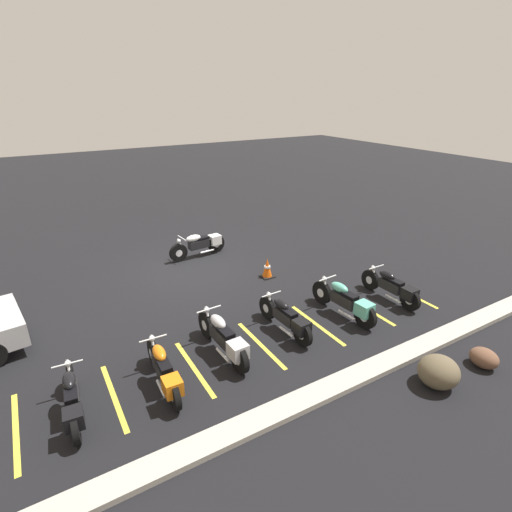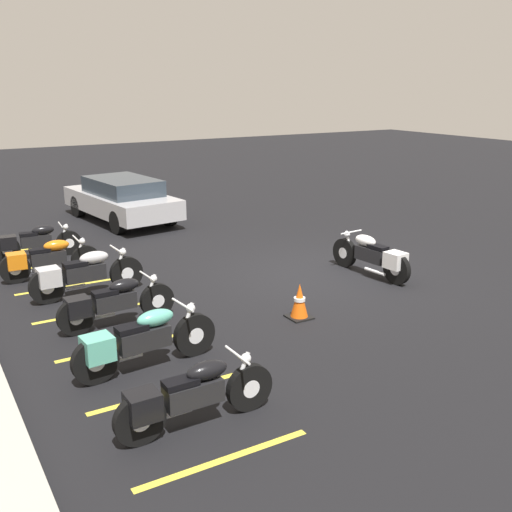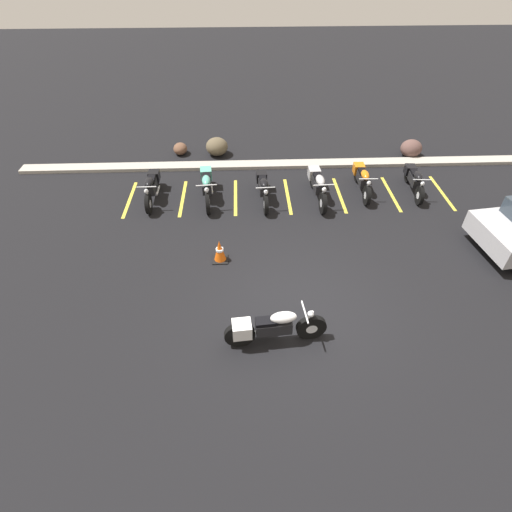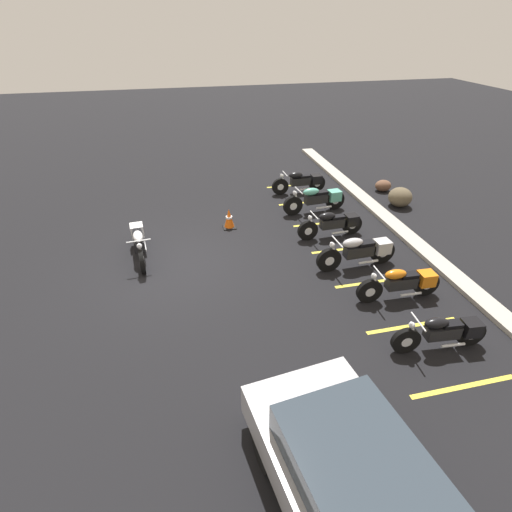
{
  "view_description": "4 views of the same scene",
  "coord_description": "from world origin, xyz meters",
  "views": [
    {
      "loc": [
        4.25,
        11.48,
        5.55
      ],
      "look_at": [
        -1.37,
        1.98,
        0.89
      ],
      "focal_mm": 28.0,
      "sensor_mm": 36.0,
      "label": 1
    },
    {
      "loc": [
        -9.85,
        7.4,
        3.94
      ],
      "look_at": [
        0.09,
        1.5,
        0.58
      ],
      "focal_mm": 42.0,
      "sensor_mm": 36.0,
      "label": 2
    },
    {
      "loc": [
        -1.27,
        -6.08,
        6.88
      ],
      "look_at": [
        -0.99,
        1.0,
        0.78
      ],
      "focal_mm": 28.0,
      "sensor_mm": 36.0,
      "label": 3
    },
    {
      "loc": [
        9.12,
        0.1,
        5.71
      ],
      "look_at": [
        0.65,
        2.06,
        0.41
      ],
      "focal_mm": 28.0,
      "sensor_mm": 36.0,
      "label": 4
    }
  ],
  "objects": [
    {
      "name": "parked_bike_1",
      "position": [
        -2.37,
        4.87,
        0.46
      ],
      "size": [
        0.61,
        2.19,
        0.86
      ],
      "rotation": [
        0.0,
        0.0,
        -1.49
      ],
      "color": "black",
      "rests_on": "ground"
    },
    {
      "name": "landscape_rock_0",
      "position": [
        -2.17,
        7.8,
        0.33
      ],
      "size": [
        1.05,
        1.04,
        0.65
      ],
      "primitive_type": "ellipsoid",
      "rotation": [
        0.0,
        0.0,
        2.76
      ],
      "color": "brown",
      "rests_on": "ground"
    },
    {
      "name": "stall_line_3",
      "position": [
        0.19,
        4.82,
        0.0
      ],
      "size": [
        0.1,
        2.1,
        0.0
      ],
      "primitive_type": "cube",
      "color": "gold",
      "rests_on": "ground"
    },
    {
      "name": "stall_line_4",
      "position": [
        1.86,
        4.82,
        0.0
      ],
      "size": [
        0.1,
        2.1,
        0.0
      ],
      "primitive_type": "cube",
      "color": "gold",
      "rests_on": "ground"
    },
    {
      "name": "parked_bike_5",
      "position": [
        4.25,
        5.01,
        0.41
      ],
      "size": [
        0.55,
        1.95,
        0.77
      ],
      "rotation": [
        0.0,
        0.0,
        -1.65
      ],
      "color": "black",
      "rests_on": "ground"
    },
    {
      "name": "stall_line_6",
      "position": [
        5.21,
        4.82,
        0.0
      ],
      "size": [
        0.1,
        2.1,
        0.0
      ],
      "primitive_type": "cube",
      "color": "gold",
      "rests_on": "ground"
    },
    {
      "name": "traffic_cone",
      "position": [
        -1.89,
        1.8,
        0.29
      ],
      "size": [
        0.4,
        0.4,
        0.63
      ],
      "color": "black",
      "rests_on": "ground"
    },
    {
      "name": "motorcycle_white_featured",
      "position": [
        -0.76,
        -0.87,
        0.45
      ],
      "size": [
        2.14,
        0.61,
        0.84
      ],
      "rotation": [
        0.0,
        0.0,
        0.09
      ],
      "color": "black",
      "rests_on": "ground"
    },
    {
      "name": "parked_bike_4",
      "position": [
        2.58,
        5.09,
        0.43
      ],
      "size": [
        0.57,
        2.04,
        0.8
      ],
      "rotation": [
        0.0,
        0.0,
        -1.61
      ],
      "color": "black",
      "rests_on": "ground"
    },
    {
      "name": "stall_line_1",
      "position": [
        -3.17,
        4.82,
        0.0
      ],
      "size": [
        0.1,
        2.1,
        0.0
      ],
      "primitive_type": "cube",
      "color": "gold",
      "rests_on": "ground"
    },
    {
      "name": "concrete_curb",
      "position": [
        0.0,
        6.84,
        0.06
      ],
      "size": [
        18.0,
        0.5,
        0.12
      ],
      "primitive_type": "cube",
      "color": "#A8A399",
      "rests_on": "ground"
    },
    {
      "name": "stall_line_0",
      "position": [
        -4.84,
        4.82,
        0.0
      ],
      "size": [
        0.1,
        2.1,
        0.0
      ],
      "primitive_type": "cube",
      "color": "gold",
      "rests_on": "ground"
    },
    {
      "name": "parked_bike_3",
      "position": [
        1.09,
        4.74,
        0.46
      ],
      "size": [
        0.62,
        2.2,
        0.86
      ],
      "rotation": [
        0.0,
        0.0,
        -1.53
      ],
      "color": "black",
      "rests_on": "ground"
    },
    {
      "name": "landscape_rock_1",
      "position": [
        5.0,
        7.41,
        0.31
      ],
      "size": [
        1.09,
        1.08,
        0.61
      ],
      "primitive_type": "ellipsoid",
      "rotation": [
        0.0,
        0.0,
        0.68
      ],
      "color": "brown",
      "rests_on": "ground"
    },
    {
      "name": "stall_line_5",
      "position": [
        3.54,
        4.82,
        0.0
      ],
      "size": [
        0.1,
        2.1,
        0.0
      ],
      "primitive_type": "cube",
      "color": "gold",
      "rests_on": "ground"
    },
    {
      "name": "stall_line_2",
      "position": [
        -1.49,
        4.82,
        0.0
      ],
      "size": [
        0.1,
        2.1,
        0.0
      ],
      "primitive_type": "cube",
      "color": "gold",
      "rests_on": "ground"
    },
    {
      "name": "ground",
      "position": [
        0.0,
        0.0,
        0.0
      ],
      "size": [
        60.0,
        60.0,
        0.0
      ],
      "primitive_type": "plane",
      "color": "black"
    },
    {
      "name": "landscape_rock_2",
      "position": [
        -3.54,
        7.92,
        0.21
      ],
      "size": [
        0.53,
        0.62,
        0.42
      ],
      "primitive_type": "ellipsoid",
      "rotation": [
        0.0,
        0.0,
        1.61
      ],
      "color": "brown",
      "rests_on": "ground"
    },
    {
      "name": "parked_bike_2",
      "position": [
        -0.61,
        4.71,
        0.42
      ],
      "size": [
        0.57,
        2.03,
        0.8
      ],
      "rotation": [
        0.0,
        0.0,
        -1.53
      ],
      "color": "black",
      "rests_on": "ground"
    },
    {
      "name": "parked_bike_0",
      "position": [
        -4.09,
        4.89,
        0.43
      ],
      "size": [
        0.57,
        2.04,
        0.8
      ],
      "rotation": [
        0.0,
        0.0,
        -1.56
      ],
      "color": "black",
      "rests_on": "ground"
    }
  ]
}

